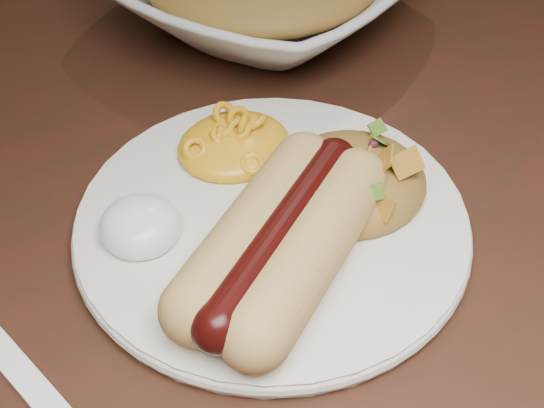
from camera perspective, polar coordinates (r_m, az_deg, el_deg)
table at (r=0.57m, az=-11.82°, el=-9.61°), size 1.60×0.90×0.75m
plate at (r=0.49m, az=0.00°, el=-1.39°), size 0.25×0.25×0.01m
hotdog at (r=0.44m, az=0.76°, el=-2.62°), size 0.14×0.14×0.04m
mac_and_cheese at (r=0.52m, az=-2.91°, el=5.38°), size 0.10×0.10×0.03m
sour_cream at (r=0.47m, az=-9.99°, el=-1.00°), size 0.05×0.05×0.03m
taco_salad at (r=0.49m, az=5.98°, el=2.56°), size 0.10×0.10×0.05m
fork at (r=0.45m, az=-19.04°, el=-11.15°), size 0.05×0.14×0.00m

